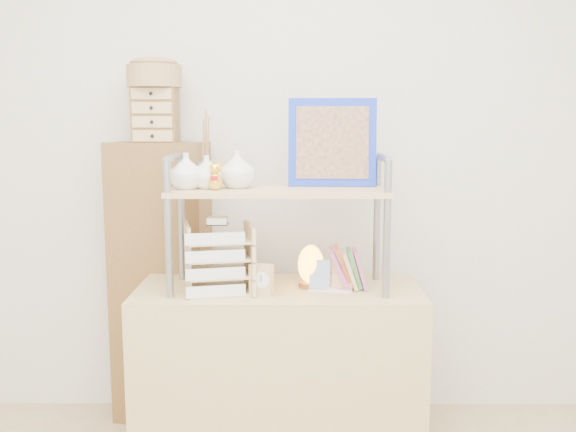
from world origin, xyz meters
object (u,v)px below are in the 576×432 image
at_px(salt_lamp, 311,266).
at_px(letter_tray, 218,262).
at_px(desk, 279,372).
at_px(cabinet, 162,283).

bearing_deg(salt_lamp, letter_tray, -168.54).
xyz_separation_m(desk, letter_tray, (-0.25, -0.06, 0.50)).
bearing_deg(salt_lamp, desk, -173.20).
bearing_deg(desk, salt_lamp, 6.80).
height_order(cabinet, letter_tray, cabinet).
bearing_deg(cabinet, desk, -26.14).
height_order(desk, cabinet, cabinet).
relative_size(cabinet, letter_tray, 4.32).
relative_size(letter_tray, salt_lamp, 1.72).
distance_m(desk, cabinet, 0.74).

